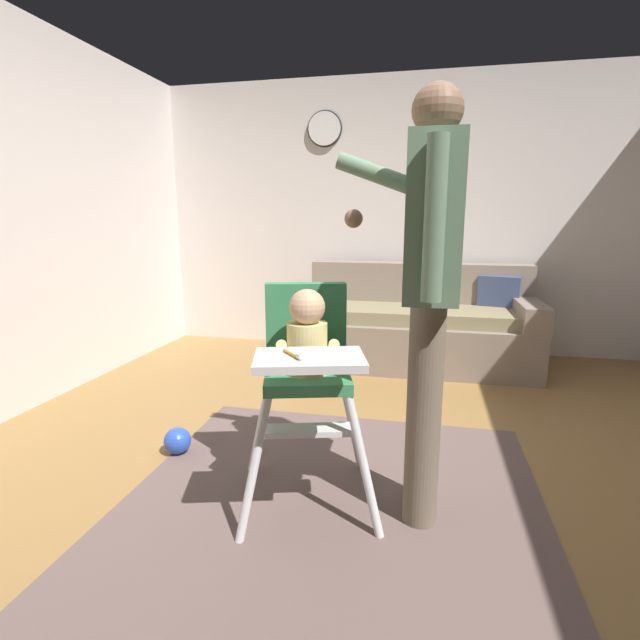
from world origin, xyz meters
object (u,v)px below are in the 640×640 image
(couch, at_px, (417,326))
(adult_standing, at_px, (428,287))
(wall_clock, at_px, (325,129))
(high_chair, at_px, (307,355))
(toy_ball, at_px, (178,441))

(couch, xyz_separation_m, adult_standing, (0.05, -2.26, 0.66))
(adult_standing, bearing_deg, wall_clock, -71.28)
(couch, xyz_separation_m, high_chair, (-0.44, -2.27, 0.35))
(wall_clock, bearing_deg, adult_standing, -70.17)
(high_chair, distance_m, wall_clock, 3.12)
(high_chair, distance_m, adult_standing, 0.58)
(toy_ball, xyz_separation_m, wall_clock, (0.29, 2.47, 2.01))
(couch, distance_m, adult_standing, 2.36)
(couch, height_order, adult_standing, adult_standing)
(high_chair, xyz_separation_m, wall_clock, (-0.50, 2.75, 1.40))
(high_chair, relative_size, wall_clock, 2.97)
(high_chair, height_order, wall_clock, wall_clock)
(couch, xyz_separation_m, wall_clock, (-0.93, 0.48, 1.75))
(toy_ball, height_order, wall_clock, wall_clock)
(high_chair, bearing_deg, wall_clock, 174.82)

